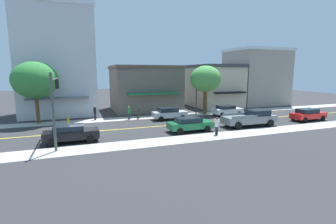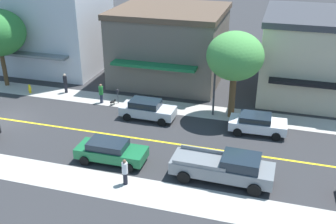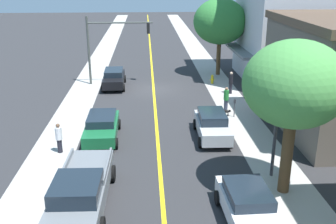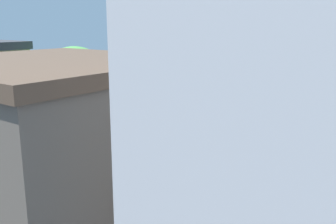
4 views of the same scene
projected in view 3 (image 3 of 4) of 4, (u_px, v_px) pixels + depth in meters
ground_plane at (154, 89)px, 33.74m from camera, size 140.00×140.00×0.00m
sidewalk_left at (221, 88)px, 34.06m from camera, size 2.54×126.00×0.01m
sidewalk_right at (84, 90)px, 33.42m from camera, size 2.54×126.00×0.01m
road_centerline_stripe at (154, 89)px, 33.74m from camera, size 0.20×126.00×0.00m
street_tree_left_near at (295, 85)px, 16.34m from camera, size 4.40×4.40×6.98m
street_tree_right_corner at (220, 22)px, 36.93m from camera, size 5.05×5.05×7.30m
fire_hydrant at (212, 79)px, 35.35m from camera, size 0.44×0.24×0.83m
parking_meter at (235, 105)px, 26.98m from camera, size 0.12×0.18×1.28m
traffic_light_mast at (109, 39)px, 34.09m from camera, size 5.77×0.32×6.00m
street_lamp at (278, 108)px, 18.22m from camera, size 0.70×0.36×5.61m
green_sedan_right_curb at (102, 126)px, 23.52m from camera, size 2.10×4.61×1.45m
black_sedan_right_curb at (114, 78)px, 34.21m from camera, size 2.03×4.56×1.51m
white_sedan_left_curb at (248, 205)px, 15.55m from camera, size 2.17×4.25×1.45m
silver_sedan_left_curb at (212, 125)px, 23.65m from camera, size 2.05×4.41×1.56m
grey_pickup_truck at (82, 189)px, 16.38m from camera, size 2.44×6.23×1.82m
pedestrian_green_shirt at (226, 98)px, 28.27m from camera, size 0.37×0.37×1.75m
pedestrian_white_shirt at (59, 137)px, 21.60m from camera, size 0.36×0.36×1.72m
pedestrian_black_shirt at (231, 82)px, 32.21m from camera, size 0.35×0.35×1.85m
small_dog at (226, 111)px, 27.40m from camera, size 0.61×0.45×0.47m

